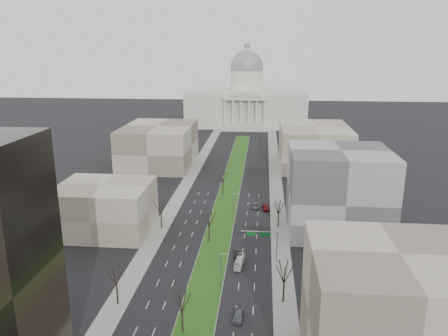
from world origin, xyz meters
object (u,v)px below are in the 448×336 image
Objects in this scene: car_black at (237,253)px; box_van at (239,262)px; car_red at (266,208)px; car_grey_far at (255,206)px; car_grey_near at (238,315)px.

box_van is at bearing -83.65° from car_black.
car_black is at bearing -109.59° from car_red.
car_grey_far is (-3.48, 1.34, -0.07)m from car_red.
car_red is 39.59m from box_van.
car_red is (5.34, 60.99, -0.10)m from car_grey_near.
car_grey_near is 61.23m from car_red.
car_black is at bearing 99.85° from car_grey_near.
car_grey_near is 0.97× the size of car_red.
car_black is 0.84× the size of car_red.
car_red is 1.06× the size of car_grey_far.
car_grey_far is at bearing 81.06° from car_black.
car_red reaches higher than car_black.
car_grey_near reaches higher than car_red.
box_van is at bearing 98.61° from car_grey_near.
box_van reaches higher than car_grey_near.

